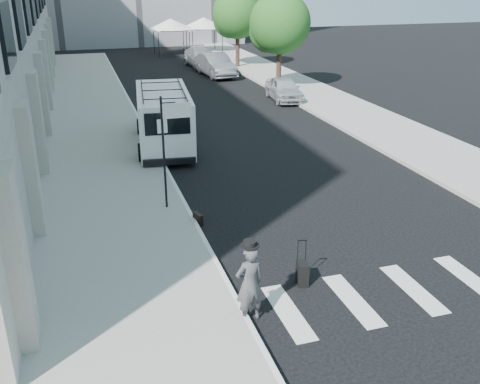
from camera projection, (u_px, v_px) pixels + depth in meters
ground at (281, 245)px, 14.74m from camera, size 120.00×120.00×0.00m
sidewalk_left at (92, 117)px, 27.69m from camera, size 4.50×48.00×0.15m
sidewalk_right at (298, 87)px, 34.85m from camera, size 4.00×56.00×0.15m
sign_pole at (170, 129)px, 15.91m from camera, size 1.03×0.07×3.50m
tree_near at (277, 25)px, 33.10m from camera, size 3.80×3.83×6.03m
tree_far at (236, 15)px, 41.06m from camera, size 3.80×3.83×6.03m
tent_left at (171, 24)px, 48.40m from camera, size 4.00×4.00×3.20m
tent_right at (204, 23)px, 49.72m from camera, size 4.00×4.00×3.20m
businessman at (249, 284)px, 11.22m from camera, size 0.73×0.55×1.80m
briefcase at (198, 219)px, 15.92m from camera, size 0.24×0.46×0.34m
suitcase at (302, 273)px, 12.79m from camera, size 0.32×0.43×1.10m
cargo_van at (164, 118)px, 22.77m from camera, size 2.81×6.62×2.41m
parked_car_a at (284, 89)px, 31.38m from camera, size 1.98×4.10×1.35m
parked_car_b at (216, 65)px, 38.71m from camera, size 2.11×5.00×1.61m
parked_car_c at (202, 57)px, 42.62m from camera, size 2.36×5.29×1.51m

